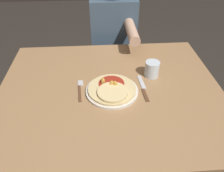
% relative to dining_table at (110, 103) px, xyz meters
% --- Properties ---
extents(ground_plane, '(8.00, 8.00, 0.00)m').
position_rel_dining_table_xyz_m(ground_plane, '(0.00, 0.00, -0.67)').
color(ground_plane, '#2D2823').
extents(dining_table, '(1.20, 0.99, 0.77)m').
position_rel_dining_table_xyz_m(dining_table, '(0.00, 0.00, 0.00)').
color(dining_table, '#9E754C').
rests_on(dining_table, ground_plane).
extents(plate, '(0.28, 0.28, 0.01)m').
position_rel_dining_table_xyz_m(plate, '(0.01, -0.02, 0.11)').
color(plate, silver).
rests_on(plate, dining_table).
extents(pizza, '(0.25, 0.25, 0.04)m').
position_rel_dining_table_xyz_m(pizza, '(0.01, -0.03, 0.13)').
color(pizza, '#E0C689').
rests_on(pizza, plate).
extents(fork, '(0.03, 0.18, 0.00)m').
position_rel_dining_table_xyz_m(fork, '(-0.16, 0.01, 0.11)').
color(fork, brown).
rests_on(fork, dining_table).
extents(knife, '(0.03, 0.22, 0.00)m').
position_rel_dining_table_xyz_m(knife, '(0.18, -0.01, 0.11)').
color(knife, brown).
rests_on(knife, dining_table).
extents(drinking_glass, '(0.08, 0.08, 0.09)m').
position_rel_dining_table_xyz_m(drinking_glass, '(0.25, 0.11, 0.15)').
color(drinking_glass, silver).
rests_on(drinking_glass, dining_table).
extents(person_diner, '(0.35, 0.52, 1.23)m').
position_rel_dining_table_xyz_m(person_diner, '(0.07, 0.71, 0.04)').
color(person_diner, '#2D2D38').
rests_on(person_diner, ground_plane).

